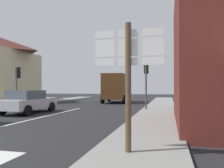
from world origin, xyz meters
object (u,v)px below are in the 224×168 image
object	(u,v)px
route_sign_post	(128,73)
traffic_light_near_right	(146,74)
delivery_truck	(116,87)
traffic_light_near_left	(18,78)
sedan_far	(28,101)

from	to	relation	value
route_sign_post	traffic_light_near_right	bearing A→B (deg)	93.25
delivery_truck	traffic_light_near_left	world-z (taller)	traffic_light_near_left
route_sign_post	traffic_light_near_left	world-z (taller)	traffic_light_near_left
sedan_far	traffic_light_near_right	xyz separation A→B (m)	(7.22, 3.24, 1.85)
sedan_far	traffic_light_near_right	world-z (taller)	traffic_light_near_right
traffic_light_near_left	traffic_light_near_right	xyz separation A→B (m)	(10.60, -0.31, 0.16)
route_sign_post	delivery_truck	bearing A→B (deg)	103.93
route_sign_post	traffic_light_near_left	bearing A→B (deg)	135.12
delivery_truck	route_sign_post	world-z (taller)	route_sign_post
traffic_light_near_right	traffic_light_near_left	bearing A→B (deg)	178.31
route_sign_post	traffic_light_near_right	world-z (taller)	traffic_light_near_right
route_sign_post	traffic_light_near_right	xyz separation A→B (m)	(-0.62, 10.86, 0.61)
sedan_far	traffic_light_near_right	distance (m)	8.13
sedan_far	traffic_light_near_left	xyz separation A→B (m)	(-3.38, 3.56, 1.69)
delivery_truck	traffic_light_near_right	size ratio (longest dim) A/B	1.45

